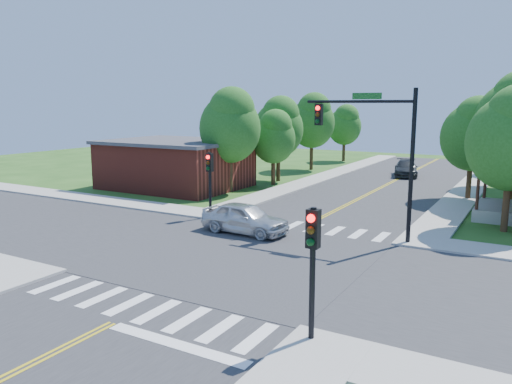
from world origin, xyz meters
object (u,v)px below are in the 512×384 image
Objects in this scene: signal_mast_ne at (376,139)px; signal_pole_se at (312,249)px; signal_pole_nw at (210,172)px; car_dgrey at (406,169)px; car_silver at (245,219)px.

signal_mast_ne is 1.89× the size of signal_pole_se.
signal_pole_se is 1.00× the size of signal_pole_nw.
signal_pole_se reaches higher than car_dgrey.
signal_mast_ne reaches higher than signal_pole_se.
signal_pole_se is 0.73× the size of car_dgrey.
signal_pole_nw is at bearing 135.00° from signal_pole_se.
car_silver is (-7.63, 9.12, -1.88)m from signal_pole_se.
signal_pole_nw reaches higher than car_silver.
signal_mast_ne is at bearing 0.07° from signal_pole_nw.
signal_pole_se is 34.40m from car_dgrey.
signal_pole_se is at bearing -136.78° from car_silver.
signal_pole_nw is 4.54m from car_silver.
signal_pole_se reaches higher than car_silver.
signal_pole_se is 15.84m from signal_pole_nw.
car_dgrey is (5.73, 22.70, -1.95)m from signal_pole_nw.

